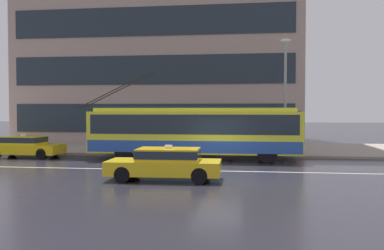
{
  "coord_description": "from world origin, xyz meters",
  "views": [
    {
      "loc": [
        1.68,
        -20.83,
        2.76
      ],
      "look_at": [
        -1.55,
        2.88,
        1.95
      ],
      "focal_mm": 40.64,
      "sensor_mm": 36.0,
      "label": 1
    }
  ],
  "objects": [
    {
      "name": "taxi_queued_behind_bus",
      "position": [
        -11.4,
        2.91,
        0.7
      ],
      "size": [
        4.27,
        1.88,
        1.39
      ],
      "color": "yellow",
      "rests_on": "ground_plane"
    },
    {
      "name": "street_lamp",
      "position": [
        3.67,
        5.28,
        4.17
      ],
      "size": [
        0.6,
        0.32,
        6.83
      ],
      "color": "gray",
      "rests_on": "sidewalk_slab"
    },
    {
      "name": "pedestrian_walking_past",
      "position": [
        -3.44,
        7.56,
        1.74
      ],
      "size": [
        1.49,
        1.49,
        1.97
      ],
      "color": "#1E264F",
      "rests_on": "sidewalk_slab"
    },
    {
      "name": "bus_shelter",
      "position": [
        -2.62,
        6.08,
        2.08
      ],
      "size": [
        3.5,
        1.6,
        2.63
      ],
      "color": "gray",
      "rests_on": "sidewalk_slab"
    },
    {
      "name": "ground_plane",
      "position": [
        0.0,
        0.0,
        0.0
      ],
      "size": [
        160.0,
        160.0,
        0.0
      ],
      "primitive_type": "plane",
      "color": "#24222B"
    },
    {
      "name": "sidewalk_slab",
      "position": [
        0.0,
        9.65,
        0.07
      ],
      "size": [
        80.0,
        10.0,
        0.14
      ],
      "primitive_type": "cube",
      "color": "gray",
      "rests_on": "ground_plane"
    },
    {
      "name": "taxi_oncoming_near",
      "position": [
        -1.65,
        -4.06,
        0.7
      ],
      "size": [
        4.51,
        1.92,
        1.39
      ],
      "color": "yellow",
      "rests_on": "ground_plane"
    },
    {
      "name": "trolleybus",
      "position": [
        -1.4,
        3.05,
        1.59
      ],
      "size": [
        12.46,
        2.59,
        4.97
      ],
      "color": "yellow",
      "rests_on": "ground_plane"
    },
    {
      "name": "pedestrian_approaching_curb",
      "position": [
        0.51,
        6.42,
        1.76
      ],
      "size": [
        1.52,
        1.52,
        1.99
      ],
      "color": "black",
      "rests_on": "sidewalk_slab"
    },
    {
      "name": "lane_centre_line",
      "position": [
        0.0,
        -1.2,
        0.0
      ],
      "size": [
        72.0,
        0.14,
        0.01
      ],
      "primitive_type": "cube",
      "color": "silver",
      "rests_on": "ground_plane"
    },
    {
      "name": "pedestrian_at_shelter",
      "position": [
        2.47,
        5.1,
        1.72
      ],
      "size": [
        1.42,
        1.42,
        1.97
      ],
      "color": "black",
      "rests_on": "sidewalk_slab"
    }
  ]
}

